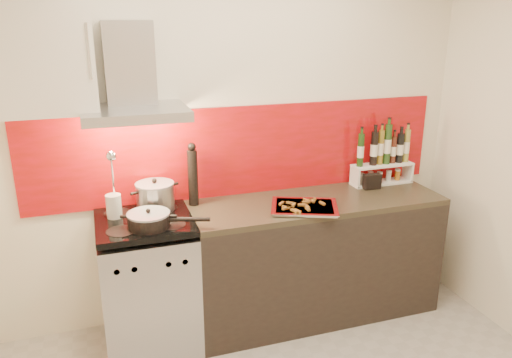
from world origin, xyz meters
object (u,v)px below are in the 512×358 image
object	(u,v)px
counter	(314,257)
stock_pot	(155,196)
pepper_mill	(193,175)
baking_tray	(304,207)
saute_pan	(150,220)
range_stove	(149,284)

from	to	relation	value
counter	stock_pot	world-z (taller)	stock_pot
counter	pepper_mill	bearing A→B (deg)	168.45
pepper_mill	stock_pot	bearing A→B (deg)	-172.30
stock_pot	pepper_mill	distance (m)	0.28
baking_tray	saute_pan	bearing A→B (deg)	-179.88
range_stove	baking_tray	distance (m)	1.15
range_stove	baking_tray	xyz separation A→B (m)	(1.04, -0.14, 0.47)
baking_tray	counter	bearing A→B (deg)	42.00
range_stove	stock_pot	xyz separation A→B (m)	(0.10, 0.14, 0.56)
saute_pan	baking_tray	distance (m)	1.02
saute_pan	pepper_mill	bearing A→B (deg)	43.42
saute_pan	pepper_mill	xyz separation A→B (m)	(0.33, 0.31, 0.15)
counter	baking_tray	world-z (taller)	baking_tray
counter	range_stove	bearing A→B (deg)	-179.77
counter	saute_pan	bearing A→B (deg)	-173.09
counter	pepper_mill	distance (m)	1.08
range_stove	saute_pan	world-z (taller)	saute_pan
stock_pot	pepper_mill	world-z (taller)	pepper_mill
saute_pan	baking_tray	bearing A→B (deg)	0.12
baking_tray	pepper_mill	bearing A→B (deg)	155.53
pepper_mill	baking_tray	world-z (taller)	pepper_mill
stock_pot	counter	bearing A→B (deg)	-7.07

